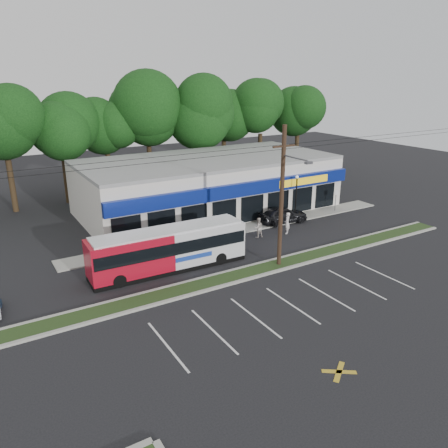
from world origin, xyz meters
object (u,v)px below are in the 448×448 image
Objects in this scene: lamp_post at (296,192)px; metrobus at (169,248)px; sign_post at (336,197)px; car_dark at (283,215)px; utility_pole at (281,193)px; pedestrian_a at (287,223)px; pedestrian_b at (258,228)px.

lamp_post is 0.38× the size of metrobus.
lamp_post reaches higher than metrobus.
car_dark is (-6.73, -0.07, -0.77)m from sign_post.
metrobus is at bearing -164.03° from lamp_post.
utility_pole is 8.36m from pedestrian_a.
metrobus is (-20.03, -4.08, 0.04)m from sign_post.
pedestrian_a reaches higher than car_dark.
lamp_post is 6.60m from pedestrian_b.
metrobus is at bearing 14.74° from pedestrian_b.
metrobus is at bearing -37.67° from pedestrian_a.
metrobus is at bearing 152.48° from utility_pole.
pedestrian_a is at bearing -139.22° from lamp_post.
sign_post is 20.44m from metrobus.
pedestrian_b is (-10.93, -2.04, -0.69)m from sign_post.
lamp_post is 2.58m from car_dark.
lamp_post is 1.91× the size of sign_post.
pedestrian_a is at bearing -162.66° from sign_post.
car_dark is (-1.73, -0.30, -1.88)m from lamp_post.
metrobus is (-6.86, 3.57, -3.82)m from utility_pole.
lamp_post is at bearing 177.42° from sign_post.
metrobus is 2.43× the size of car_dark.
car_dark is 2.93m from pedestrian_a.
sign_post is at bearing 13.12° from metrobus.
metrobus is (-15.03, -4.30, -1.08)m from lamp_post.
utility_pole is 11.67m from lamp_post.
metrobus reaches higher than pedestrian_b.
metrobus is 11.89m from pedestrian_a.
metrobus is 5.93× the size of pedestrian_a.
utility_pole reaches higher than metrobus.
lamp_post is at bearing 175.85° from pedestrian_a.
metrobus reaches higher than car_dark.
lamp_post reaches higher than car_dark.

